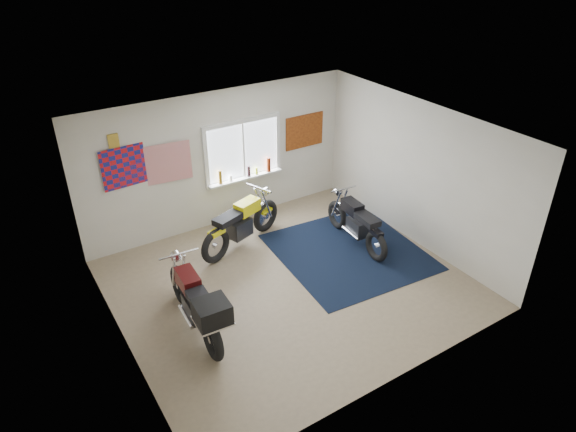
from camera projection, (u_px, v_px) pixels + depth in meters
ground at (289, 284)px, 8.67m from camera, size 5.50×5.50×0.00m
room_shell at (290, 198)px, 7.85m from camera, size 5.50×5.50×5.50m
navy_rug at (349, 252)px, 9.50m from camera, size 2.70×2.79×0.01m
window_assembly at (243, 154)px, 10.02m from camera, size 1.66×0.17×1.26m
oil_bottles at (250, 170)px, 10.19m from camera, size 1.16×0.09×0.30m
flag_display at (113, 141)px, 8.53m from camera, size 1.60×0.10×1.17m
triumph_poster at (304, 131)px, 10.62m from camera, size 0.90×0.03×0.70m
yellow_triumph at (241, 224)px, 9.49m from camera, size 1.95×0.86×1.02m
black_chrome_bike at (356, 224)px, 9.57m from camera, size 0.57×1.86×0.95m
maroon_tourer at (197, 305)px, 7.37m from camera, size 0.62×2.04×1.03m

